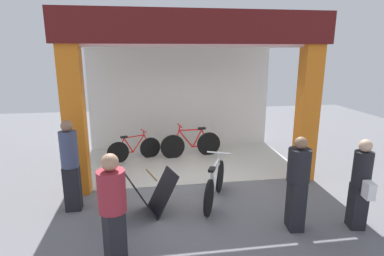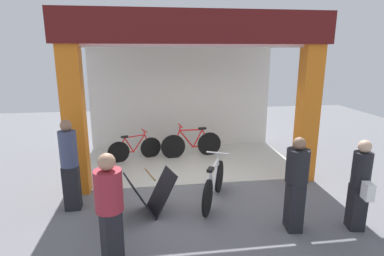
{
  "view_description": "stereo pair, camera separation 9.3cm",
  "coord_description": "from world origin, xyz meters",
  "views": [
    {
      "loc": [
        -1.12,
        -6.56,
        2.99
      ],
      "look_at": [
        0.0,
        0.76,
        1.15
      ],
      "focal_mm": 29.41,
      "sensor_mm": 36.0,
      "label": 1
    },
    {
      "loc": [
        -1.03,
        -6.58,
        2.99
      ],
      "look_at": [
        0.0,
        0.76,
        1.15
      ],
      "focal_mm": 29.41,
      "sensor_mm": 36.0,
      "label": 2
    }
  ],
  "objects": [
    {
      "name": "pedestrian_0",
      "position": [
        1.36,
        -2.02,
        0.85
      ],
      "size": [
        0.41,
        0.41,
        1.63
      ],
      "color": "black",
      "rests_on": "ground"
    },
    {
      "name": "pedestrian_2",
      "position": [
        2.42,
        -2.17,
        0.8
      ],
      "size": [
        0.36,
        0.57,
        1.58
      ],
      "color": "black",
      "rests_on": "ground"
    },
    {
      "name": "pedestrian_1",
      "position": [
        -2.53,
        -0.77,
        0.91
      ],
      "size": [
        0.33,
        0.33,
        1.77
      ],
      "color": "black",
      "rests_on": "ground"
    },
    {
      "name": "shop_facade",
      "position": [
        0.0,
        1.59,
        2.03
      ],
      "size": [
        5.73,
        3.34,
        3.78
      ],
      "color": "beige",
      "rests_on": "ground"
    },
    {
      "name": "bicycle_inside_1",
      "position": [
        0.15,
        1.93,
        0.39
      ],
      "size": [
        1.75,
        0.48,
        0.97
      ],
      "color": "black",
      "rests_on": "ground"
    },
    {
      "name": "sandwich_board_sign",
      "position": [
        -1.05,
        -1.15,
        0.4
      ],
      "size": [
        1.01,
        0.82,
        0.8
      ],
      "color": "black",
      "rests_on": "ground"
    },
    {
      "name": "bicycle_parked_0",
      "position": [
        0.21,
        -0.89,
        0.38
      ],
      "size": [
        0.77,
        1.61,
        0.96
      ],
      "color": "black",
      "rests_on": "ground"
    },
    {
      "name": "bicycle_inside_0",
      "position": [
        -1.45,
        1.86,
        0.33
      ],
      "size": [
        1.45,
        0.56,
        0.83
      ],
      "color": "black",
      "rests_on": "ground"
    },
    {
      "name": "ground_plane",
      "position": [
        0.0,
        0.0,
        0.0
      ],
      "size": [
        19.06,
        19.06,
        0.0
      ],
      "primitive_type": "plane",
      "color": "slate",
      "rests_on": "ground"
    },
    {
      "name": "pedestrian_3",
      "position": [
        -1.59,
        -2.62,
        0.89
      ],
      "size": [
        0.49,
        0.63,
        1.7
      ],
      "color": "black",
      "rests_on": "ground"
    }
  ]
}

